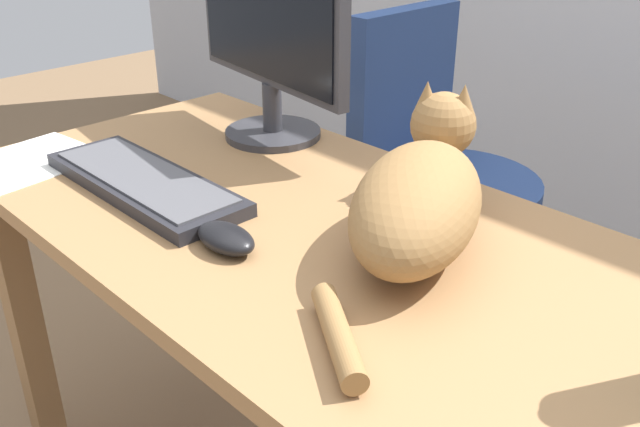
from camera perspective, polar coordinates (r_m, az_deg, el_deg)
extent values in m
cube|color=#9E7247|center=(1.10, 0.53, -2.18)|extent=(1.44, 0.65, 0.03)
cube|color=olive|center=(1.67, -22.77, -8.49)|extent=(0.06, 0.06, 0.72)
cube|color=olive|center=(1.87, -7.83, -2.46)|extent=(0.06, 0.06, 0.72)
cylinder|color=black|center=(2.07, 9.66, -10.60)|extent=(0.48, 0.48, 0.04)
cylinder|color=black|center=(1.95, 10.15, -5.39)|extent=(0.06, 0.06, 0.48)
cylinder|color=navy|center=(1.82, 10.83, 1.89)|extent=(0.44, 0.44, 0.06)
cube|color=navy|center=(1.85, 6.75, 10.18)|extent=(0.06, 0.35, 0.40)
cylinder|color=#333338|center=(1.48, -3.84, 6.55)|extent=(0.20, 0.20, 0.01)
cylinder|color=#333338|center=(1.46, -3.91, 8.66)|extent=(0.04, 0.04, 0.10)
cube|color=#333338|center=(1.41, -4.17, 16.39)|extent=(0.48, 0.09, 0.30)
cube|color=black|center=(1.41, -4.69, 16.32)|extent=(0.45, 0.07, 0.27)
cube|color=#232328|center=(1.27, -14.11, 2.40)|extent=(0.44, 0.15, 0.02)
cube|color=#515156|center=(1.26, -14.18, 2.98)|extent=(0.40, 0.12, 0.00)
ellipsoid|color=olive|center=(1.02, 7.89, 0.70)|extent=(0.33, 0.40, 0.15)
sphere|color=olive|center=(1.19, 9.99, 7.12)|extent=(0.11, 0.11, 0.11)
cone|color=olive|center=(1.18, 8.71, 9.57)|extent=(0.04, 0.04, 0.04)
cone|color=olive|center=(1.17, 11.66, 9.22)|extent=(0.04, 0.04, 0.04)
cylinder|color=olive|center=(0.83, 1.47, -9.83)|extent=(0.17, 0.13, 0.03)
ellipsoid|color=black|center=(1.05, -7.66, -2.00)|extent=(0.11, 0.06, 0.04)
cube|color=white|center=(1.45, -23.46, 3.63)|extent=(0.25, 0.32, 0.00)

